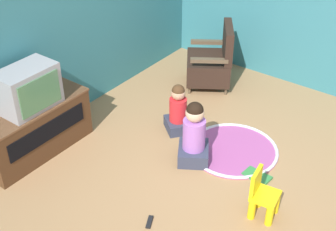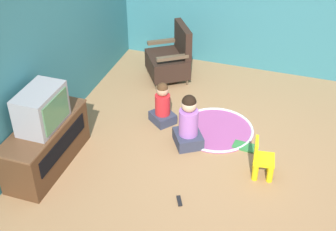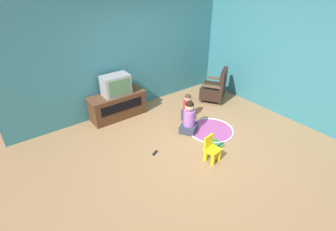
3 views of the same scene
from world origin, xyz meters
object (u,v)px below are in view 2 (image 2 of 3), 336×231
(yellow_kid_chair, at_px, (262,161))
(child_watching_left, at_px, (163,106))
(book, at_px, (244,146))
(tv_cabinet, at_px, (46,144))
(television, at_px, (41,109))
(black_armchair, at_px, (170,59))
(child_watching_center, at_px, (188,124))
(remote_control, at_px, (179,201))

(yellow_kid_chair, distance_m, child_watching_left, 1.57)
(book, bearing_deg, child_watching_left, -5.03)
(tv_cabinet, bearing_deg, book, -63.93)
(television, xyz_separation_m, black_armchair, (2.42, -0.71, -0.48))
(yellow_kid_chair, xyz_separation_m, child_watching_center, (0.30, 0.97, 0.11))
(television, relative_size, child_watching_left, 1.00)
(book, bearing_deg, black_armchair, -38.63)
(child_watching_center, relative_size, remote_control, 4.69)
(black_armchair, distance_m, remote_control, 2.71)
(television, bearing_deg, yellow_kid_chair, -75.77)
(black_armchair, height_order, book, black_armchair)
(television, height_order, yellow_kid_chair, television)
(yellow_kid_chair, distance_m, child_watching_center, 1.02)
(black_armchair, xyz_separation_m, remote_control, (-2.52, -0.93, -0.32))
(tv_cabinet, distance_m, child_watching_center, 1.73)
(black_armchair, relative_size, remote_control, 5.57)
(child_watching_left, height_order, remote_control, child_watching_left)
(tv_cabinet, relative_size, remote_control, 8.30)
(tv_cabinet, bearing_deg, black_armchair, -17.02)
(yellow_kid_chair, relative_size, remote_control, 3.19)
(black_armchair, relative_size, yellow_kid_chair, 1.75)
(television, distance_m, yellow_kid_chair, 2.56)
(remote_control, bearing_deg, television, 59.78)
(book, bearing_deg, television, 31.30)
(television, height_order, black_armchair, television)
(yellow_kid_chair, bearing_deg, child_watching_center, 65.11)
(television, bearing_deg, tv_cabinet, 90.00)
(black_armchair, height_order, yellow_kid_chair, black_armchair)
(television, bearing_deg, book, -63.64)
(black_armchair, relative_size, book, 2.92)
(child_watching_left, relative_size, remote_control, 3.93)
(television, xyz_separation_m, child_watching_left, (1.26, -0.98, -0.55))
(television, relative_size, book, 2.07)
(tv_cabinet, height_order, book, tv_cabinet)
(television, bearing_deg, remote_control, -93.71)
(tv_cabinet, xyz_separation_m, black_armchair, (2.42, -0.74, 0.03))
(child_watching_center, distance_m, remote_control, 1.08)
(remote_control, bearing_deg, child_watching_center, -15.31)
(child_watching_left, height_order, book, child_watching_left)
(black_armchair, xyz_separation_m, book, (-1.36, -1.43, -0.32))
(tv_cabinet, relative_size, black_armchair, 1.49)
(child_watching_center, bearing_deg, book, -109.81)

